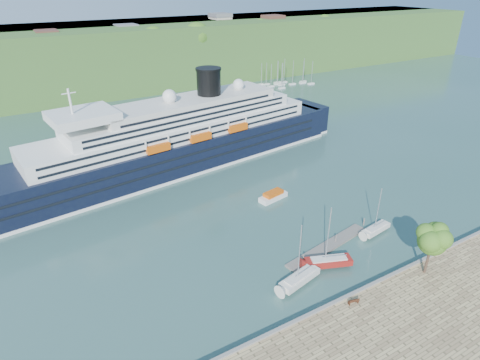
% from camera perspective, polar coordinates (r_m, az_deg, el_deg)
% --- Properties ---
extents(ground, '(400.00, 400.00, 0.00)m').
position_cam_1_polar(ground, '(62.42, 16.02, -15.67)').
color(ground, '#2E524B').
rests_on(ground, ground).
extents(far_hillside, '(400.00, 50.00, 24.00)m').
position_cam_1_polar(far_hillside, '(180.67, -19.01, 16.23)').
color(far_hillside, '#335220').
rests_on(far_hillside, ground).
extents(quay_coping, '(220.00, 0.50, 0.30)m').
position_cam_1_polar(quay_coping, '(61.57, 16.29, -14.98)').
color(quay_coping, slate).
rests_on(quay_coping, promenade).
extents(cruise_ship, '(101.48, 27.60, 22.55)m').
position_cam_1_polar(cruise_ship, '(94.11, -9.70, 7.99)').
color(cruise_ship, black).
rests_on(cruise_ship, ground).
extents(park_bench, '(1.70, 1.00, 1.02)m').
position_cam_1_polar(park_bench, '(59.49, 15.83, -16.19)').
color(park_bench, '#4E2916').
rests_on(park_bench, promenade).
extents(promenade_tree, '(5.66, 5.66, 9.38)m').
position_cam_1_polar(promenade_tree, '(66.05, 25.51, -8.61)').
color(promenade_tree, '#36631A').
rests_on(promenade_tree, promenade).
extents(floating_pontoon, '(18.68, 5.35, 0.41)m').
position_cam_1_polar(floating_pontoon, '(70.73, 12.37, -9.23)').
color(floating_pontoon, slate).
rests_on(floating_pontoon, ground).
extents(sailboat_white_near, '(8.20, 3.81, 10.23)m').
position_cam_1_polar(sailboat_white_near, '(59.63, 8.75, -10.68)').
color(sailboat_white_near, silver).
rests_on(sailboat_white_near, ground).
extents(sailboat_red, '(8.41, 5.04, 10.52)m').
position_cam_1_polar(sailboat_red, '(63.58, 12.84, -8.27)').
color(sailboat_red, maroon).
rests_on(sailboat_red, ground).
extents(sailboat_white_far, '(7.03, 2.81, 8.83)m').
position_cam_1_polar(sailboat_white_far, '(74.48, 19.18, -4.34)').
color(sailboat_white_far, silver).
rests_on(sailboat_white_far, ground).
extents(tender_launch, '(6.82, 3.40, 1.80)m').
position_cam_1_polar(tender_launch, '(83.09, 4.75, -2.20)').
color(tender_launch, '#CD510C').
rests_on(tender_launch, ground).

